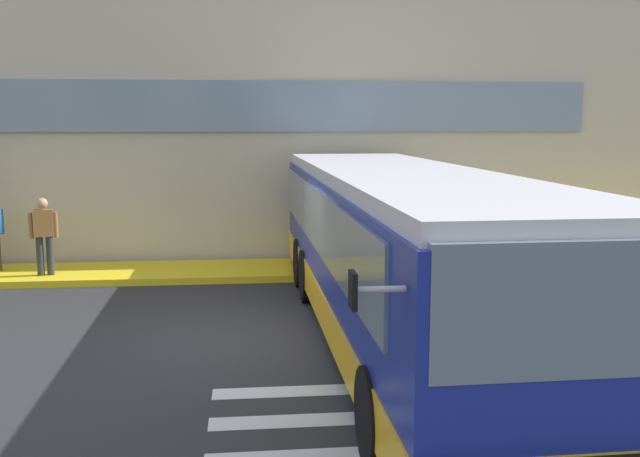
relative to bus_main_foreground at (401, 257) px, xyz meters
name	(u,v)px	position (x,y,z in m)	size (l,w,h in m)	color
ground_plane	(232,338)	(-2.65, 0.40, -1.35)	(80.00, 90.00, 0.02)	#2B2B2D
bay_paint_stripes	(416,452)	(-0.65, -3.80, -1.33)	(4.40, 3.96, 0.01)	silver
terminal_building	(216,121)	(-3.33, 12.02, 2.13)	(22.94, 13.80, 6.94)	beige
boarding_curb	(237,271)	(-2.65, 5.20, -1.26)	(25.14, 2.00, 0.15)	yellow
bus_main_foreground	(401,257)	(0.00, 0.00, 0.00)	(3.02, 11.81, 2.70)	navy
passenger_by_doorway	(44,233)	(-6.73, 4.82, -0.26)	(0.57, 0.31, 1.68)	#2D2D33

